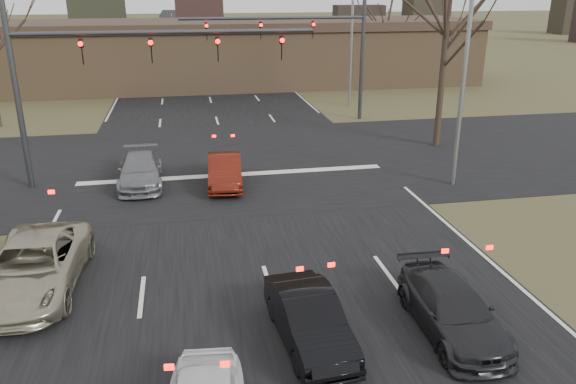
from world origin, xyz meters
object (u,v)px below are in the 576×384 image
object	(u,v)px
building	(228,53)
car_grey_ahead	(140,170)
mast_arm_far	(318,38)
car_red_ahead	(225,171)
streetlight_right_near	(463,50)
streetlight_right_far	(349,24)
car_black_hatch	(309,319)
mast_arm_near	(99,62)
car_silver_suv	(34,266)
car_charcoal_sedan	(452,309)

from	to	relation	value
building	car_grey_ahead	size ratio (longest dim) A/B	9.70
mast_arm_far	car_red_ahead	distance (m)	13.81
streetlight_right_near	mast_arm_far	bearing A→B (deg)	101.47
streetlight_right_far	car_black_hatch	world-z (taller)	streetlight_right_far
building	car_red_ahead	distance (m)	26.45
building	mast_arm_far	bearing A→B (deg)	-74.42
mast_arm_near	car_silver_suv	xyz separation A→B (m)	(-1.13, -9.04, -4.35)
streetlight_right_near	car_grey_ahead	world-z (taller)	streetlight_right_near
building	streetlight_right_far	xyz separation A→B (m)	(7.32, -11.00, 2.92)
streetlight_right_far	car_charcoal_sedan	distance (m)	27.99
mast_arm_near	car_grey_ahead	distance (m)	4.63
streetlight_right_far	building	bearing A→B (deg)	123.65
mast_arm_near	car_red_ahead	bearing A→B (deg)	-14.90
building	streetlight_right_near	distance (m)	28.97
building	mast_arm_near	size ratio (longest dim) A/B	3.50
streetlight_right_near	car_red_ahead	world-z (taller)	streetlight_right_near
car_red_ahead	streetlight_right_near	bearing A→B (deg)	-6.41
car_black_hatch	car_charcoal_sedan	world-z (taller)	car_black_hatch
building	car_silver_suv	xyz separation A→B (m)	(-8.36, -34.04, -1.94)
car_charcoal_sedan	car_grey_ahead	size ratio (longest dim) A/B	0.94
mast_arm_near	mast_arm_far	size ratio (longest dim) A/B	1.09
building	car_grey_ahead	world-z (taller)	building
mast_arm_far	car_charcoal_sedan	xyz separation A→B (m)	(-2.18, -23.02, -4.42)
streetlight_right_far	mast_arm_near	bearing A→B (deg)	-136.11
building	car_charcoal_sedan	distance (m)	38.13
car_grey_ahead	mast_arm_near	bearing A→B (deg)	156.30
mast_arm_near	car_charcoal_sedan	world-z (taller)	mast_arm_near
car_charcoal_sedan	car_red_ahead	world-z (taller)	car_red_ahead
car_charcoal_sedan	car_red_ahead	xyz separation A→B (m)	(-4.50, 11.76, 0.05)
streetlight_right_near	streetlight_right_far	distance (m)	17.01
mast_arm_near	streetlight_right_far	distance (m)	20.20
streetlight_right_far	car_red_ahead	distance (m)	18.81
car_black_hatch	building	bearing A→B (deg)	82.88
streetlight_right_far	car_grey_ahead	xyz separation A→B (m)	(-13.32, -14.50, -4.95)
mast_arm_far	car_black_hatch	size ratio (longest dim) A/B	2.94
car_silver_suv	streetlight_right_far	bearing A→B (deg)	58.47
building	mast_arm_far	world-z (taller)	mast_arm_far
car_black_hatch	car_charcoal_sedan	bearing A→B (deg)	-7.82
building	car_charcoal_sedan	xyz separation A→B (m)	(2.00, -38.02, -2.07)
mast_arm_far	car_charcoal_sedan	distance (m)	23.55
mast_arm_far	car_black_hatch	distance (m)	23.94
mast_arm_near	car_red_ahead	world-z (taller)	mast_arm_near
mast_arm_near	car_red_ahead	xyz separation A→B (m)	(4.73, -1.26, -4.43)
mast_arm_near	streetlight_right_far	size ratio (longest dim) A/B	1.21
mast_arm_near	streetlight_right_far	bearing A→B (deg)	43.89
building	streetlight_right_near	size ratio (longest dim) A/B	4.24
streetlight_right_near	mast_arm_near	bearing A→B (deg)	167.95
building	mast_arm_far	distance (m)	15.75
mast_arm_far	car_charcoal_sedan	bearing A→B (deg)	-95.42
streetlight_right_far	car_charcoal_sedan	xyz separation A→B (m)	(-5.32, -27.02, -4.99)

